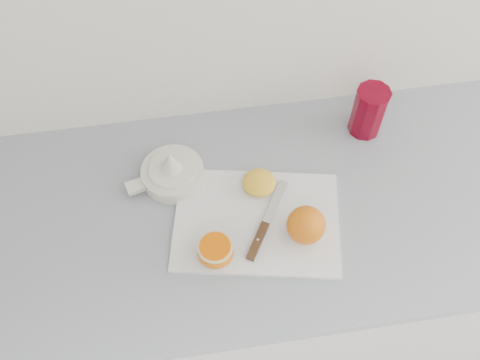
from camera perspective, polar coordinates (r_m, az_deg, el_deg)
The scene contains 8 objects.
counter at distance 1.67m, azimuth 3.77°, elevation -10.10°, with size 2.44×0.64×0.89m.
cutting_board at distance 1.23m, azimuth 1.79°, elevation -4.43°, with size 0.38×0.27×0.01m, color silver.
whole_orange at distance 1.18m, azimuth 7.06°, elevation -4.79°, with size 0.09×0.09×0.09m.
half_orange at distance 1.16m, azimuth -2.63°, elevation -7.57°, with size 0.08×0.08×0.05m.
squeezed_shell at distance 1.26m, azimuth 2.06°, elevation -0.26°, with size 0.08×0.08×0.03m.
paring_knife at distance 1.20m, azimuth 2.25°, elevation -5.75°, with size 0.13×0.20×0.01m.
citrus_juicer at distance 1.29m, azimuth -7.28°, elevation 0.84°, with size 0.19×0.15×0.10m.
red_tumbler at distance 1.38m, azimuth 13.53°, elevation 7.02°, with size 0.08×0.08×0.14m.
Camera 1 is at (-0.45, 1.07, 1.98)m, focal length 40.00 mm.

